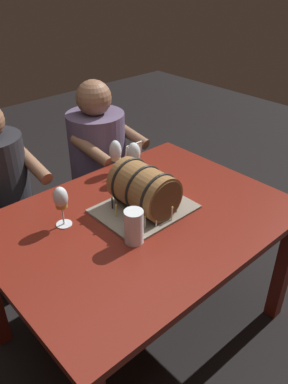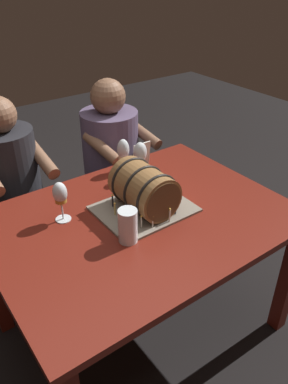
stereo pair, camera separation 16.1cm
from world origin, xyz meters
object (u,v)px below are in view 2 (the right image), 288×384
object	(u,v)px
wine_glass_empty	(140,153)
wine_glass_amber	(60,195)
dining_table	(141,234)
wine_glass_white	(123,151)
menu_card	(141,156)
barrel_cake	(144,191)
person_seated_right	(112,168)
person_seated_left	(16,201)
beer_pint	(128,227)

from	to	relation	value
wine_glass_empty	wine_glass_amber	world-z (taller)	wine_glass_empty
dining_table	wine_glass_white	bearing A→B (deg)	66.28
dining_table	menu_card	world-z (taller)	menu_card
barrel_cake	person_seated_right	size ratio (longest dim) A/B	0.37
menu_card	person_seated_left	distance (m)	0.80
barrel_cake	person_seated_right	bearing A→B (deg)	69.28
barrel_cake	wine_glass_white	size ratio (longest dim) A/B	2.30
wine_glass_white	menu_card	xyz separation A→B (m)	(0.09, -0.04, -0.04)
wine_glass_amber	menu_card	xyz separation A→B (m)	(0.58, 0.19, -0.05)
wine_glass_white	beer_pint	distance (m)	0.63
barrel_cake	wine_glass_amber	bearing A→B (deg)	155.62
person_seated_left	wine_glass_empty	bearing A→B (deg)	-42.12
beer_pint	person_seated_left	xyz separation A→B (m)	(-0.19, 0.92, -0.28)
person_seated_left	person_seated_right	distance (m)	0.67
wine_glass_empty	wine_glass_white	bearing A→B (deg)	105.70
wine_glass_white	barrel_cake	bearing A→B (deg)	-110.11
dining_table	wine_glass_empty	world-z (taller)	wine_glass_empty
menu_card	person_seated_left	size ratio (longest dim) A/B	0.14
person_seated_right	beer_pint	bearing A→B (deg)	-117.66
menu_card	person_seated_left	bearing A→B (deg)	144.64
wine_glass_empty	wine_glass_amber	xyz separation A→B (m)	(-0.52, -0.12, -0.01)
barrel_cake	menu_card	xyz separation A→B (m)	(0.23, 0.34, -0.03)
wine_glass_empty	menu_card	world-z (taller)	wine_glass_empty
dining_table	wine_glass_amber	size ratio (longest dim) A/B	6.97
dining_table	person_seated_right	world-z (taller)	person_seated_right
person_seated_right	wine_glass_amber	bearing A→B (deg)	-135.92
dining_table	person_seated_right	xyz separation A→B (m)	(0.34, 0.81, -0.10)
wine_glass_amber	person_seated_right	bearing A→B (deg)	44.08
wine_glass_empty	person_seated_left	size ratio (longest dim) A/B	0.17
barrel_cake	person_seated_left	distance (m)	0.92
dining_table	menu_card	size ratio (longest dim) A/B	8.52
beer_pint	wine_glass_empty	bearing A→B (deg)	49.02
person_seated_left	person_seated_right	bearing A→B (deg)	0.03
wine_glass_amber	person_seated_right	xyz separation A→B (m)	(0.64, 0.62, -0.33)
dining_table	beer_pint	world-z (taller)	beer_pint
wine_glass_white	menu_card	distance (m)	0.11
menu_card	person_seated_right	distance (m)	0.52
wine_glass_amber	dining_table	bearing A→B (deg)	-32.49
menu_card	dining_table	bearing A→B (deg)	-126.55
wine_glass_empty	menu_card	size ratio (longest dim) A/B	1.27
beer_pint	person_seated_left	bearing A→B (deg)	101.73
wine_glass_white	wine_glass_amber	xyz separation A→B (m)	(-0.49, -0.23, 0.01)
barrel_cake	beer_pint	distance (m)	0.24
dining_table	wine_glass_empty	xyz separation A→B (m)	(0.22, 0.31, 0.25)
barrel_cake	wine_glass_white	xyz separation A→B (m)	(0.14, 0.39, 0.01)
menu_card	wine_glass_white	bearing A→B (deg)	154.53
wine_glass_empty	person_seated_right	world-z (taller)	person_seated_right
menu_card	beer_pint	bearing A→B (deg)	-131.19
dining_table	person_seated_right	distance (m)	0.88
dining_table	wine_glass_amber	bearing A→B (deg)	147.51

